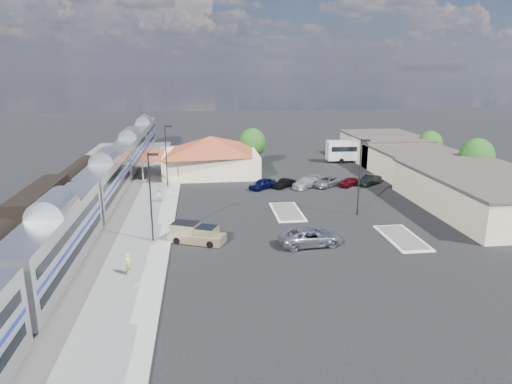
{
  "coord_description": "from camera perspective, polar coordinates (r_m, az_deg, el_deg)",
  "views": [
    {
      "loc": [
        -5.94,
        -49.3,
        16.69
      ],
      "look_at": [
        0.19,
        1.51,
        2.8
      ],
      "focal_mm": 32.0,
      "sensor_mm": 36.0,
      "label": 1
    }
  ],
  "objects": [
    {
      "name": "parked_car_a",
      "position": [
        65.25,
        0.81,
        1.04
      ],
      "size": [
        4.55,
        4.11,
        1.5
      ],
      "primitive_type": "imported",
      "rotation": [
        0.0,
        0.0,
        -0.9
      ],
      "color": "#0B0F3A",
      "rests_on": "ground"
    },
    {
      "name": "lamp_plat_s",
      "position": [
        45.04,
        -12.98,
        0.19
      ],
      "size": [
        1.08,
        0.25,
        9.0
      ],
      "color": "black",
      "rests_on": "ground"
    },
    {
      "name": "pickup_truck",
      "position": [
        45.52,
        -7.39,
        -5.24
      ],
      "size": [
        5.84,
        4.03,
        1.9
      ],
      "rotation": [
        0.0,
        0.0,
        1.16
      ],
      "color": "tan",
      "rests_on": "ground"
    },
    {
      "name": "tree_depot",
      "position": [
        80.8,
        -0.44,
        6.16
      ],
      "size": [
        4.71,
        4.71,
        6.63
      ],
      "color": "#382314",
      "rests_on": "ground"
    },
    {
      "name": "parked_car_f",
      "position": [
        69.45,
        13.98,
        1.45
      ],
      "size": [
        4.55,
        3.99,
        1.49
      ],
      "primitive_type": "imported",
      "rotation": [
        0.0,
        0.0,
        -0.92
      ],
      "color": "black",
      "rests_on": "ground"
    },
    {
      "name": "station_depot",
      "position": [
        74.56,
        -5.72,
        4.63
      ],
      "size": [
        18.35,
        12.24,
        6.2
      ],
      "color": "beige",
      "rests_on": "ground"
    },
    {
      "name": "traffic_island_north",
      "position": [
        48.77,
        17.81,
        -5.46
      ],
      "size": [
        3.3,
        7.5,
        0.21
      ],
      "color": "silver",
      "rests_on": "ground"
    },
    {
      "name": "buildings_east",
      "position": [
        73.5,
        20.81,
        2.87
      ],
      "size": [
        14.4,
        51.4,
        4.8
      ],
      "color": "#C6B28C",
      "rests_on": "ground"
    },
    {
      "name": "passenger_train",
      "position": [
        60.71,
        -18.15,
        1.26
      ],
      "size": [
        3.0,
        104.0,
        5.55
      ],
      "color": "silver",
      "rests_on": "ground"
    },
    {
      "name": "platform",
      "position": [
        58.05,
        -12.58,
        -1.81
      ],
      "size": [
        5.5,
        92.0,
        0.18
      ],
      "primitive_type": "cube",
      "color": "gray",
      "rests_on": "ground"
    },
    {
      "name": "tree_east_c",
      "position": [
        86.21,
        20.92,
        5.56
      ],
      "size": [
        4.41,
        4.41,
        6.21
      ],
      "color": "#382314",
      "rests_on": "ground"
    },
    {
      "name": "railbed",
      "position": [
        61.53,
        -20.77,
        -1.51
      ],
      "size": [
        16.0,
        100.0,
        0.12
      ],
      "primitive_type": "cube",
      "color": "#4C4944",
      "rests_on": "ground"
    },
    {
      "name": "tree_east_b",
      "position": [
        74.22,
        25.87,
        3.98
      ],
      "size": [
        4.94,
        4.94,
        6.96
      ],
      "color": "#382314",
      "rests_on": "ground"
    },
    {
      "name": "traffic_island_south",
      "position": [
        54.82,
        3.9,
        -2.46
      ],
      "size": [
        3.3,
        7.5,
        0.21
      ],
      "color": "silver",
      "rests_on": "ground"
    },
    {
      "name": "freight_cars",
      "position": [
        55.96,
        -25.43,
        -1.63
      ],
      "size": [
        2.8,
        46.0,
        4.0
      ],
      "color": "black",
      "rests_on": "ground"
    },
    {
      "name": "lamp_lot",
      "position": [
        53.71,
        12.93,
        2.59
      ],
      "size": [
        1.08,
        0.25,
        9.0
      ],
      "color": "black",
      "rests_on": "ground"
    },
    {
      "name": "lamp_plat_n",
      "position": [
        66.46,
        -11.1,
        5.06
      ],
      "size": [
        1.08,
        0.25,
        9.0
      ],
      "color": "black",
      "rests_on": "ground"
    },
    {
      "name": "person_b",
      "position": [
        59.6,
        -12.09,
        -0.39
      ],
      "size": [
        0.91,
        1.01,
        1.71
      ],
      "primitive_type": "imported",
      "rotation": [
        0.0,
        0.0,
        -1.95
      ],
      "color": "silver",
      "rests_on": "platform"
    },
    {
      "name": "person_a",
      "position": [
        39.51,
        -15.65,
        -8.62
      ],
      "size": [
        0.7,
        0.81,
        1.88
      ],
      "primitive_type": "imported",
      "rotation": [
        0.0,
        0.0,
        1.14
      ],
      "color": "#CCD141",
      "rests_on": "platform"
    },
    {
      "name": "parked_car_b",
      "position": [
        66.05,
        3.53,
        1.09
      ],
      "size": [
        3.84,
        3.54,
        1.28
      ],
      "primitive_type": "imported",
      "rotation": [
        0.0,
        0.0,
        -0.87
      ],
      "color": "black",
      "rests_on": "ground"
    },
    {
      "name": "parked_car_e",
      "position": [
        68.13,
        11.54,
        1.25
      ],
      "size": [
        3.89,
        3.58,
        1.29
      ],
      "primitive_type": "imported",
      "rotation": [
        0.0,
        0.0,
        -0.88
      ],
      "color": "maroon",
      "rests_on": "ground"
    },
    {
      "name": "coach_bus",
      "position": [
        86.35,
        12.84,
        5.18
      ],
      "size": [
        12.3,
        3.13,
        3.92
      ],
      "rotation": [
        0.0,
        0.0,
        1.53
      ],
      "color": "white",
      "rests_on": "ground"
    },
    {
      "name": "parked_car_c",
      "position": [
        66.38,
        6.29,
        1.2
      ],
      "size": [
        5.23,
        5.17,
        1.52
      ],
      "primitive_type": "imported",
      "rotation": [
        0.0,
        0.0,
        -0.8
      ],
      "color": "silver",
      "rests_on": "ground"
    },
    {
      "name": "ground",
      "position": [
        52.39,
        -0.01,
        -3.39
      ],
      "size": [
        280.0,
        280.0,
        0.0
      ],
      "primitive_type": "plane",
      "color": "black",
      "rests_on": "ground"
    },
    {
      "name": "parked_car_d",
      "position": [
        67.46,
        8.88,
        1.3
      ],
      "size": [
        5.47,
        5.09,
        1.43
      ],
      "primitive_type": "imported",
      "rotation": [
        0.0,
        0.0,
        -0.88
      ],
      "color": "gray",
      "rests_on": "ground"
    },
    {
      "name": "suv",
      "position": [
        44.86,
        6.86,
        -5.6
      ],
      "size": [
        6.39,
        3.39,
        1.71
      ],
      "primitive_type": "imported",
      "rotation": [
        0.0,
        0.0,
        1.66
      ],
      "color": "#A0A2A8",
      "rests_on": "ground"
    }
  ]
}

